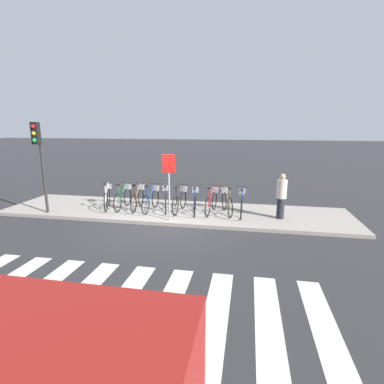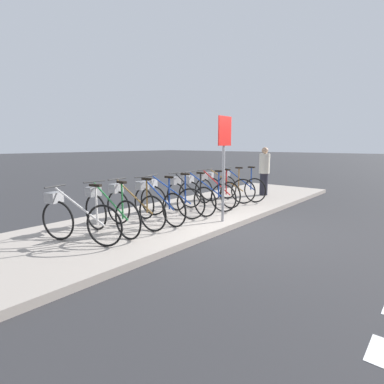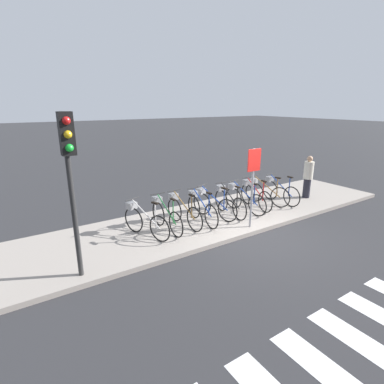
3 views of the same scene
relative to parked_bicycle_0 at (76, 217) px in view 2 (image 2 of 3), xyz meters
name	(u,v)px [view 2 (image 2 of 3)]	position (x,y,z in m)	size (l,w,h in m)	color
ground_plane	(230,231)	(2.62, -1.39, -0.57)	(120.00, 120.00, 0.00)	#2D2D30
sidewalk	(177,217)	(2.62, 0.10, -0.51)	(12.89, 2.98, 0.12)	#9E9389
parked_bicycle_0	(76,217)	(0.00, 0.00, 0.00)	(0.67, 1.59, 1.03)	black
parked_bicycle_1	(108,210)	(0.66, 0.04, 0.00)	(0.46, 1.67, 1.03)	black
parked_bicycle_2	(131,205)	(1.23, 0.07, 0.00)	(0.46, 1.67, 1.03)	black
parked_bicycle_3	(155,202)	(1.80, -0.02, 0.00)	(0.46, 1.67, 1.03)	black
parked_bicycle_4	(168,198)	(2.31, 0.11, 0.00)	(0.60, 1.62, 1.03)	black
parked_bicycle_5	(187,195)	(2.89, 0.03, 0.00)	(0.46, 1.67, 1.03)	black
parked_bicycle_6	(203,192)	(3.46, -0.01, 0.00)	(0.46, 1.66, 1.03)	black
parked_bicycle_7	(214,189)	(4.07, 0.09, 0.00)	(0.46, 1.66, 1.03)	black
parked_bicycle_8	(223,187)	(4.60, 0.14, 0.00)	(0.62, 1.61, 1.03)	black
parked_bicycle_9	(238,185)	(5.15, 0.00, 0.00)	(0.46, 1.67, 1.03)	black
pedestrian	(264,170)	(6.47, -0.18, 0.36)	(0.34, 0.34, 1.56)	#23232D
sign_post	(224,151)	(2.78, -1.10, 1.07)	(0.44, 0.07, 2.22)	#99999E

